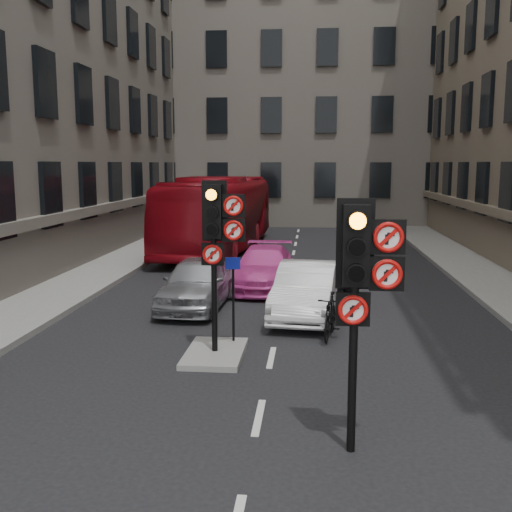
% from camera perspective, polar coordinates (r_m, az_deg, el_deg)
% --- Properties ---
extents(ground, '(120.00, 120.00, 0.00)m').
position_cam_1_polar(ground, '(8.18, -1.06, -20.78)').
color(ground, black).
rests_on(ground, ground).
extents(pavement_left, '(3.00, 50.00, 0.16)m').
position_cam_1_polar(pavement_left, '(21.06, -17.12, -2.42)').
color(pavement_left, gray).
rests_on(pavement_left, ground).
extents(centre_island, '(1.20, 2.00, 0.12)m').
position_cam_1_polar(centre_island, '(12.86, -3.93, -9.22)').
color(centre_island, gray).
rests_on(centre_island, ground).
extents(building_far, '(30.00, 14.00, 20.00)m').
position_cam_1_polar(building_far, '(45.47, 4.47, 16.33)').
color(building_far, '#696058').
rests_on(building_far, ground).
extents(signal_near, '(0.91, 0.40, 3.58)m').
position_cam_1_polar(signal_near, '(8.22, 10.02, -1.53)').
color(signal_near, black).
rests_on(signal_near, ground).
extents(signal_far, '(0.91, 0.40, 3.58)m').
position_cam_1_polar(signal_far, '(12.28, -3.67, 2.55)').
color(signal_far, black).
rests_on(signal_far, centre_island).
extents(car_silver, '(1.87, 4.25, 1.42)m').
position_cam_1_polar(car_silver, '(16.95, -5.63, -2.55)').
color(car_silver, '#A1A3A9').
rests_on(car_silver, ground).
extents(car_white, '(1.93, 4.42, 1.41)m').
position_cam_1_polar(car_white, '(15.98, 4.83, -3.25)').
color(car_white, white).
rests_on(car_white, ground).
extents(car_pink, '(1.96, 4.62, 1.33)m').
position_cam_1_polar(car_pink, '(19.58, 0.78, -1.11)').
color(car_pink, '#E142A5').
rests_on(car_pink, ground).
extents(bus_red, '(3.77, 12.54, 3.45)m').
position_cam_1_polar(bus_red, '(27.92, -3.54, 4.04)').
color(bus_red, maroon).
rests_on(bus_red, ground).
extents(motorcycle, '(0.76, 1.77, 1.03)m').
position_cam_1_polar(motorcycle, '(14.15, 7.08, -5.68)').
color(motorcycle, black).
rests_on(motorcycle, ground).
extents(motorcyclist, '(0.67, 0.52, 1.62)m').
position_cam_1_polar(motorcyclist, '(17.11, 8.28, -2.17)').
color(motorcyclist, black).
rests_on(motorcyclist, ground).
extents(info_sign, '(0.33, 0.12, 1.89)m').
position_cam_1_polar(info_sign, '(13.19, -2.19, -2.99)').
color(info_sign, black).
rests_on(info_sign, centre_island).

